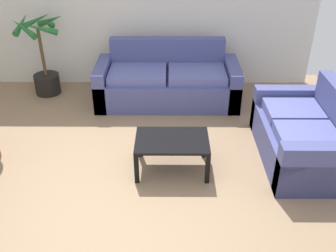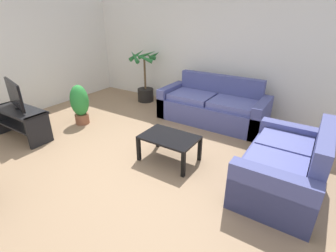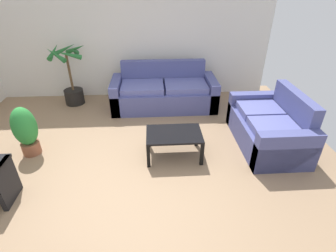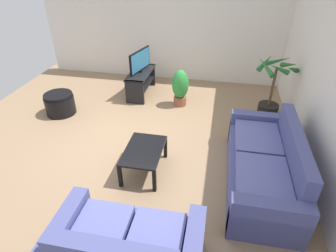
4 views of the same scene
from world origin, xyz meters
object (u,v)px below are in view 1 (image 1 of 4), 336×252
couch_loveseat (304,136)px  potted_palm (44,63)px  couch_main (167,83)px  coffee_table (172,144)px

couch_loveseat → potted_palm: (-3.58, 1.78, 0.21)m
couch_main → couch_loveseat: size_ratio=1.39×
couch_loveseat → coffee_table: size_ratio=1.85×
couch_main → potted_palm: 1.97m
couch_loveseat → couch_main: bearing=137.4°
coffee_table → potted_palm: 2.85m
coffee_table → couch_main: bearing=92.2°
coffee_table → potted_palm: size_ratio=0.65×
couch_loveseat → coffee_table: couch_loveseat is taller
potted_palm → couch_loveseat: bearing=-26.4°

